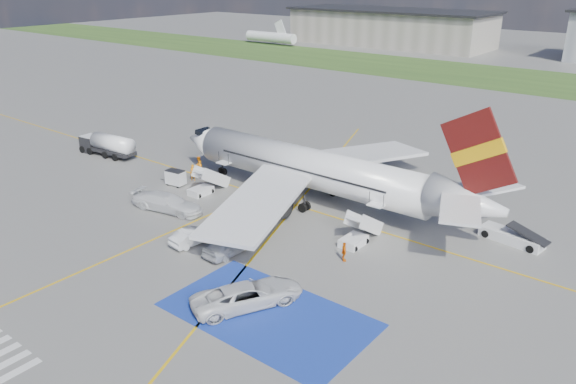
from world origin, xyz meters
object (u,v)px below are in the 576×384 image
(fuel_tanker, at_px, (108,147))
(van_white_a, at_px, (248,291))
(gpu_cart, at_px, (176,178))
(van_white_b, at_px, (167,200))
(belt_loader, at_px, (512,237))
(car_silver_b, at_px, (194,236))
(airliner, at_px, (321,171))
(car_silver_a, at_px, (230,244))

(fuel_tanker, distance_m, van_white_a, 38.79)
(gpu_cart, xyz_separation_m, van_white_b, (4.63, -5.07, 0.35))
(belt_loader, distance_m, van_white_b, 31.36)
(belt_loader, relative_size, van_white_a, 0.99)
(car_silver_b, relative_size, van_white_a, 0.73)
(gpu_cart, xyz_separation_m, belt_loader, (32.80, 8.71, -0.34))
(van_white_a, bearing_deg, gpu_cart, -3.12)
(gpu_cart, relative_size, belt_loader, 0.37)
(fuel_tanker, bearing_deg, van_white_a, -26.92)
(airliner, relative_size, van_white_a, 6.27)
(airliner, relative_size, belt_loader, 6.32)
(belt_loader, xyz_separation_m, car_silver_b, (-21.02, -16.96, 0.28))
(airliner, distance_m, van_white_b, 15.06)
(fuel_tanker, relative_size, van_white_b, 1.47)
(belt_loader, height_order, car_silver_b, belt_loader)
(airliner, distance_m, car_silver_b, 14.45)
(airliner, xyz_separation_m, gpu_cart, (-15.04, -5.57, -2.63))
(van_white_a, bearing_deg, fuel_tanker, 5.42)
(fuel_tanker, xyz_separation_m, car_silver_b, (26.23, -9.87, -0.46))
(car_silver_a, relative_size, van_white_b, 0.87)
(van_white_a, bearing_deg, airliner, -43.02)
(van_white_a, bearing_deg, belt_loader, -91.07)
(fuel_tanker, bearing_deg, belt_loader, 2.81)
(gpu_cart, distance_m, van_white_a, 25.01)
(airliner, relative_size, car_silver_a, 7.53)
(car_silver_a, distance_m, car_silver_b, 3.67)
(car_silver_b, bearing_deg, airliner, -98.31)
(airliner, height_order, car_silver_b, airliner)
(fuel_tanker, distance_m, van_white_b, 20.23)
(airliner, xyz_separation_m, car_silver_b, (-3.27, -13.81, -2.69))
(car_silver_a, height_order, car_silver_b, car_silver_a)
(car_silver_b, bearing_deg, fuel_tanker, -15.63)
(airliner, bearing_deg, van_white_b, -134.39)
(van_white_a, distance_m, van_white_b, 18.59)
(belt_loader, distance_m, car_silver_a, 23.89)
(van_white_a, bearing_deg, car_silver_b, 3.90)
(belt_loader, distance_m, van_white_a, 23.86)
(car_silver_b, bearing_deg, belt_loader, -136.11)
(gpu_cart, height_order, car_silver_a, gpu_cart)
(car_silver_a, height_order, van_white_a, van_white_a)
(gpu_cart, distance_m, van_white_b, 6.88)
(car_silver_b, relative_size, van_white_b, 0.76)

